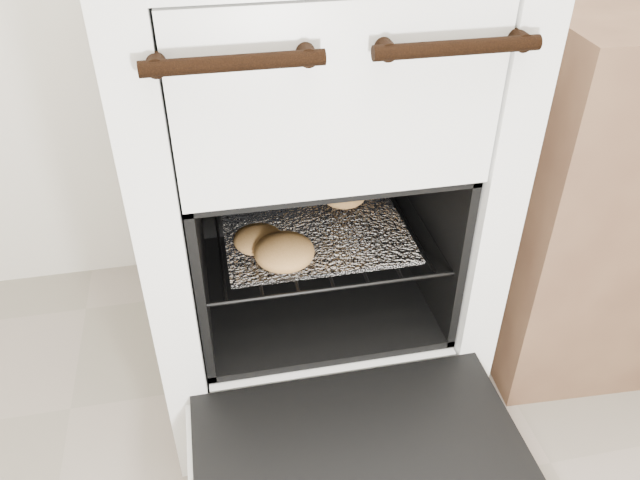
{
  "coord_description": "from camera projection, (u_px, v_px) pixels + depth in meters",
  "views": [
    {
      "loc": [
        -0.3,
        0.02,
        1.13
      ],
      "look_at": [
        -0.1,
        0.98,
        0.43
      ],
      "focal_mm": 35.0,
      "sensor_mm": 36.0,
      "label": 1
    }
  ],
  "objects": [
    {
      "name": "oven_rack",
      "position": [
        312.0,
        223.0,
        1.29
      ],
      "size": [
        0.47,
        0.45,
        0.01
      ],
      "color": "black",
      "rests_on": "stove"
    },
    {
      "name": "oven_door",
      "position": [
        366.0,
        478.0,
        1.03
      ],
      "size": [
        0.58,
        0.45,
        0.04
      ],
      "color": "black",
      "rests_on": "stove"
    },
    {
      "name": "foil_sheet",
      "position": [
        314.0,
        227.0,
        1.27
      ],
      "size": [
        0.36,
        0.32,
        0.01
      ],
      "primitive_type": "cube",
      "color": "white",
      "rests_on": "oven_rack"
    },
    {
      "name": "baked_rolls",
      "position": [
        296.0,
        232.0,
        1.21
      ],
      "size": [
        0.33,
        0.33,
        0.06
      ],
      "color": "tan",
      "rests_on": "foil_sheet"
    },
    {
      "name": "stove",
      "position": [
        305.0,
        177.0,
        1.31
      ],
      "size": [
        0.64,
        0.72,
        0.99
      ],
      "color": "white",
      "rests_on": "ground"
    }
  ]
}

